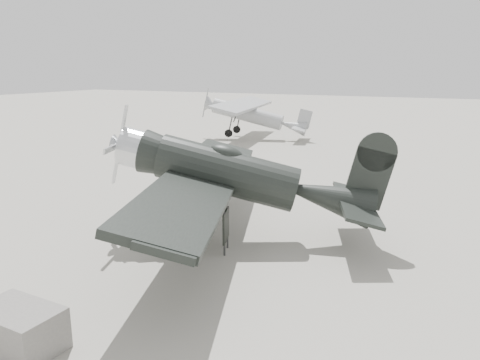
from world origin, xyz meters
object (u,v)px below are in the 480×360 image
object	(u,v)px
lowwing_monoplane	(240,177)
sign_board	(226,226)
highwing_monoplane	(252,112)
equipment_block	(19,329)

from	to	relation	value
lowwing_monoplane	sign_board	bearing A→B (deg)	-104.97
lowwing_monoplane	sign_board	size ratio (longest dim) A/B	8.92
lowwing_monoplane	sign_board	world-z (taller)	lowwing_monoplane
highwing_monoplane	equipment_block	world-z (taller)	highwing_monoplane
sign_board	lowwing_monoplane	bearing A→B (deg)	75.59
highwing_monoplane	sign_board	distance (m)	23.31
highwing_monoplane	sign_board	bearing A→B (deg)	-78.18
lowwing_monoplane	highwing_monoplane	bearing A→B (deg)	94.07
lowwing_monoplane	equipment_block	xyz separation A→B (m)	(-1.23, -7.43, -1.65)
lowwing_monoplane	equipment_block	size ratio (longest dim) A/B	7.02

